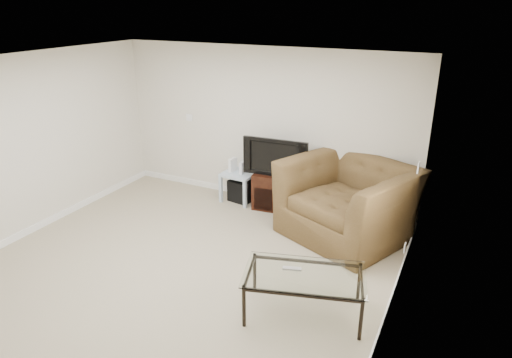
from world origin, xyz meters
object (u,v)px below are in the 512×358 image
at_px(television, 277,156).
at_px(subwoofer, 242,190).
at_px(side_table, 240,186).
at_px(tv_stand, 277,190).
at_px(recliner, 348,189).
at_px(coffee_table, 304,294).

bearing_deg(television, subwoofer, 172.36).
bearing_deg(side_table, television, -2.48).
xyz_separation_m(tv_stand, television, (0.00, -0.03, 0.59)).
bearing_deg(television, recliner, -21.05).
distance_m(side_table, subwoofer, 0.08).
height_order(subwoofer, coffee_table, coffee_table).
relative_size(television, side_table, 1.87).
relative_size(tv_stand, recliner, 0.43).
relative_size(tv_stand, television, 0.73).
distance_m(television, recliner, 1.32).
bearing_deg(tv_stand, side_table, 173.71).
height_order(television, coffee_table, television).
bearing_deg(television, tv_stand, 92.91).
distance_m(tv_stand, recliner, 1.38).
relative_size(side_table, recliner, 0.32).
xyz_separation_m(television, side_table, (-0.67, 0.03, -0.64)).
distance_m(tv_stand, subwoofer, 0.65).
relative_size(subwoofer, coffee_table, 0.29).
bearing_deg(coffee_table, recliner, 92.32).
relative_size(side_table, coffee_table, 0.41).
height_order(side_table, recliner, recliner).
bearing_deg(subwoofer, coffee_table, -50.26).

